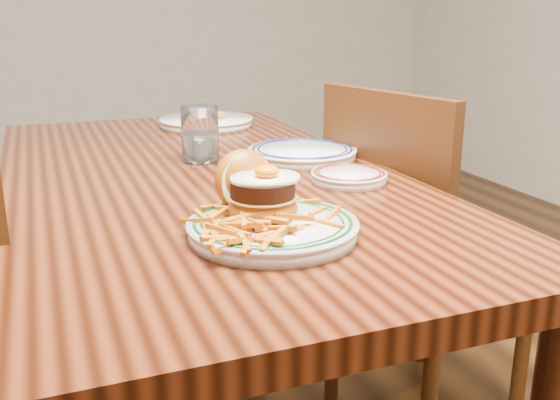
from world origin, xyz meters
name	(u,v)px	position (x,y,z in m)	size (l,w,h in m)	color
table	(199,208)	(0.00, 0.00, 0.66)	(0.85, 1.60, 0.75)	black
chair_right	(413,253)	(0.56, -0.06, 0.49)	(0.52, 0.52, 0.92)	#3D200C
main_plate	(268,213)	(0.01, -0.45, 0.79)	(0.28, 0.29, 0.13)	silver
side_plate	(349,176)	(0.28, -0.21, 0.76)	(0.16, 0.17, 0.02)	silver
rear_plate	(302,152)	(0.27, 0.03, 0.77)	(0.27, 0.27, 0.03)	silver
water_glass	(200,137)	(0.03, 0.10, 0.81)	(0.09, 0.09, 0.13)	white
far_plate	(206,121)	(0.17, 0.56, 0.77)	(0.30, 0.30, 0.05)	silver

